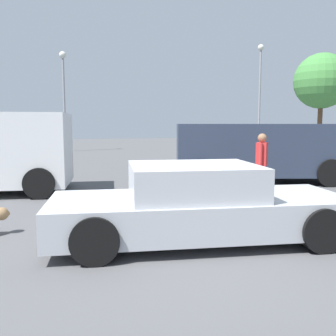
% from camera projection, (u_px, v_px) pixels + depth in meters
% --- Properties ---
extents(ground_plane, '(80.00, 80.00, 0.00)m').
position_uv_depth(ground_plane, '(182.00, 240.00, 5.85)').
color(ground_plane, '#515154').
extents(sedan_foreground, '(4.67, 2.17, 1.19)m').
position_uv_depth(sedan_foreground, '(198.00, 205.00, 5.78)').
color(sedan_foreground, '#B7BABF').
rests_on(sedan_foreground, ground_plane).
extents(suv_dark, '(5.27, 3.13, 1.79)m').
position_uv_depth(suv_dark, '(257.00, 150.00, 11.58)').
color(suv_dark, '#2D384C').
rests_on(suv_dark, ground_plane).
extents(pedestrian, '(0.43, 0.48, 1.57)m').
position_uv_depth(pedestrian, '(262.00, 160.00, 8.99)').
color(pedestrian, gray).
rests_on(pedestrian, ground_plane).
extents(light_post_near, '(0.44, 0.44, 7.45)m').
position_uv_depth(light_post_near, '(260.00, 80.00, 27.18)').
color(light_post_near, gray).
rests_on(light_post_near, ground_plane).
extents(light_post_mid, '(0.44, 0.44, 6.36)m').
position_uv_depth(light_post_mid, '(64.00, 84.00, 24.05)').
color(light_post_mid, gray).
rests_on(light_post_mid, ground_plane).
extents(tree_back_left, '(3.46, 3.46, 6.21)m').
position_uv_depth(tree_back_left, '(322.00, 81.00, 23.68)').
color(tree_back_left, brown).
rests_on(tree_back_left, ground_plane).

